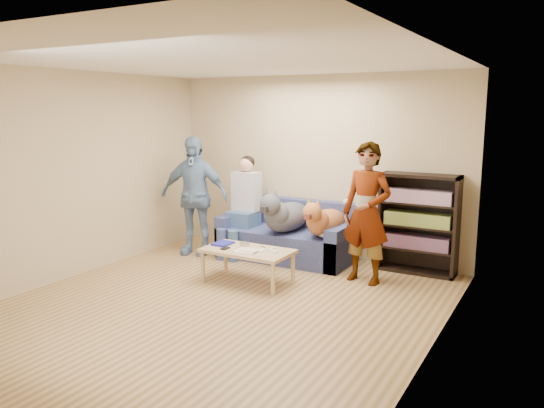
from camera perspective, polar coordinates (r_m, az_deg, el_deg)
The scene contains 26 objects.
ground at distance 5.88m, azimuth -5.86°, elevation -10.97°, with size 5.00×5.00×0.00m, color olive.
ceiling at distance 5.51m, azimuth -6.37°, elevation 15.14°, with size 5.00×5.00×0.00m, color white.
wall_back at distance 7.71m, azimuth 4.77°, elevation 4.05°, with size 4.50×4.50×0.00m, color tan.
wall_left at distance 7.09m, azimuth -21.10°, elevation 2.87°, with size 5.00×5.00×0.00m, color tan.
wall_right at distance 4.63m, azimuth 17.19°, elevation -0.44°, with size 5.00×5.00×0.00m, color tan.
blanket at distance 7.07m, azimuth 6.27°, elevation -3.17°, with size 0.38×0.32×0.13m, color #B6B6BB.
person_standing_right at distance 6.55m, azimuth 10.14°, elevation -0.98°, with size 0.63×0.42×1.74m, color gray.
person_standing_left at distance 7.84m, azimuth -8.40°, elevation 0.90°, with size 1.02×0.42×1.74m, color #7597BB.
held_controller at distance 6.41m, azimuth 7.90°, elevation 0.31°, with size 0.04×0.12×0.03m, color white.
notebook_blue at distance 6.78m, azimuth -5.30°, elevation -4.25°, with size 0.20×0.26×0.03m, color #1B1F96.
papers at distance 6.42m, azimuth -2.75°, elevation -5.09°, with size 0.26×0.20×0.01m, color white.
magazine at distance 6.42m, azimuth -2.43°, elevation -4.97°, with size 0.22×0.17×0.01m, color beige.
camera_silver at distance 6.69m, azimuth -2.98°, elevation -4.32°, with size 0.11×0.06×0.05m, color #B8B8BC.
controller_a at distance 6.47m, azimuth -0.07°, elevation -4.89°, with size 0.04×0.13×0.03m, color silver.
controller_b at distance 6.37m, azimuth 0.20°, elevation -5.14°, with size 0.09×0.06×0.03m, color white.
headphone_cup_a at distance 6.41m, azimuth -1.23°, elevation -5.08°, with size 0.07×0.07×0.02m, color white.
headphone_cup_b at distance 6.48m, azimuth -0.87°, elevation -4.92°, with size 0.07×0.07×0.02m, color white.
pen_orange at distance 6.41m, azimuth -3.57°, elevation -5.15°, with size 0.01×0.01×0.14m, color orange.
pen_black at distance 6.62m, azimuth -0.94°, elevation -4.64°, with size 0.01×0.01×0.14m, color black.
wallet at distance 6.57m, azimuth -5.07°, elevation -4.77°, with size 0.07×0.12×0.01m, color black.
sofa at distance 7.63m, azimuth 1.68°, elevation -3.75°, with size 1.90×0.85×0.82m.
person_seated at distance 7.76m, azimuth -3.14°, elevation 0.18°, with size 0.40×0.73×1.47m.
dog_gray at distance 7.37m, azimuth 1.33°, elevation -1.20°, with size 0.46×1.27×0.67m.
dog_tan at distance 7.16m, azimuth 5.59°, elevation -1.83°, with size 0.40×1.16×0.58m.
coffee_table at distance 6.55m, azimuth -2.65°, elevation -5.28°, with size 1.10×0.60×0.42m.
bookshelf at distance 7.14m, azimuth 15.49°, elevation -1.83°, with size 1.00×0.34×1.30m.
Camera 1 is at (3.20, -4.46, 2.12)m, focal length 35.00 mm.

